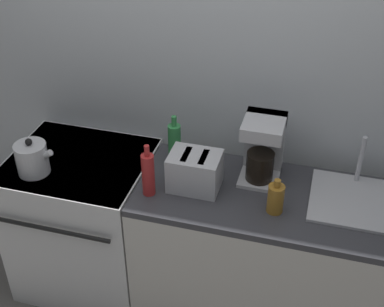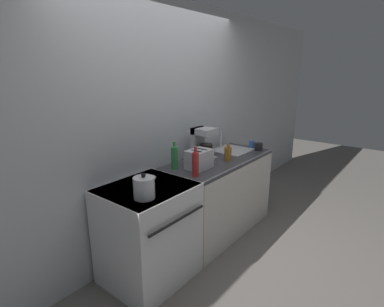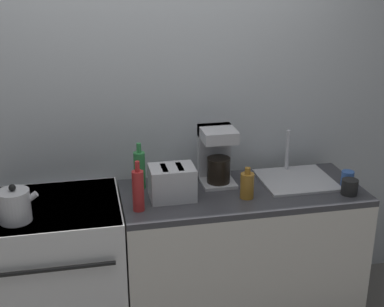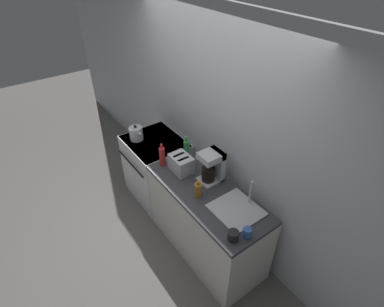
{
  "view_description": "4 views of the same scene",
  "coord_description": "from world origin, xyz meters",
  "px_view_note": "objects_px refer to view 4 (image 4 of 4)",
  "views": [
    {
      "loc": [
        0.66,
        -1.82,
        2.61
      ],
      "look_at": [
        0.05,
        0.36,
        1.05
      ],
      "focal_mm": 50.0,
      "sensor_mm": 36.0,
      "label": 1
    },
    {
      "loc": [
        -2.26,
        -1.48,
        1.89
      ],
      "look_at": [
        0.11,
        0.4,
        1.04
      ],
      "focal_mm": 28.0,
      "sensor_mm": 36.0,
      "label": 2
    },
    {
      "loc": [
        -0.39,
        -2.5,
        2.22
      ],
      "look_at": [
        0.21,
        0.32,
        1.16
      ],
      "focal_mm": 50.0,
      "sensor_mm": 36.0,
      "label": 3
    },
    {
      "loc": [
        2.25,
        -1.13,
        3.04
      ],
      "look_at": [
        0.13,
        0.4,
        1.12
      ],
      "focal_mm": 28.0,
      "sensor_mm": 36.0,
      "label": 4
    }
  ],
  "objects_px": {
    "bottle_green": "(187,149)",
    "toaster": "(181,164)",
    "stove": "(157,168)",
    "coffee_maker": "(213,166)",
    "cup_blue": "(247,233)",
    "cup_black": "(233,236)",
    "bottle_amber": "(198,190)",
    "bottle_red": "(162,156)",
    "kettle": "(136,133)"
  },
  "relations": [
    {
      "from": "toaster",
      "to": "bottle_green",
      "type": "height_order",
      "value": "bottle_green"
    },
    {
      "from": "bottle_red",
      "to": "cup_black",
      "type": "height_order",
      "value": "bottle_red"
    },
    {
      "from": "coffee_maker",
      "to": "cup_black",
      "type": "xyz_separation_m",
      "value": [
        0.72,
        -0.35,
        -0.14
      ]
    },
    {
      "from": "stove",
      "to": "cup_blue",
      "type": "bearing_deg",
      "value": -2.95
    },
    {
      "from": "bottle_amber",
      "to": "cup_black",
      "type": "xyz_separation_m",
      "value": [
        0.61,
        -0.08,
        -0.03
      ]
    },
    {
      "from": "bottle_red",
      "to": "cup_blue",
      "type": "distance_m",
      "value": 1.29
    },
    {
      "from": "coffee_maker",
      "to": "bottle_green",
      "type": "relative_size",
      "value": 1.24
    },
    {
      "from": "toaster",
      "to": "bottle_amber",
      "type": "xyz_separation_m",
      "value": [
        0.43,
        -0.08,
        -0.02
      ]
    },
    {
      "from": "bottle_red",
      "to": "cup_blue",
      "type": "xyz_separation_m",
      "value": [
        1.29,
        0.07,
        -0.07
      ]
    },
    {
      "from": "toaster",
      "to": "bottle_red",
      "type": "xyz_separation_m",
      "value": [
        -0.21,
        -0.12,
        0.02
      ]
    },
    {
      "from": "bottle_green",
      "to": "coffee_maker",
      "type": "bearing_deg",
      "value": -0.13
    },
    {
      "from": "bottle_green",
      "to": "kettle",
      "type": "bearing_deg",
      "value": -156.66
    },
    {
      "from": "stove",
      "to": "bottle_red",
      "type": "xyz_separation_m",
      "value": [
        0.48,
        -0.17,
        0.56
      ]
    },
    {
      "from": "stove",
      "to": "cup_blue",
      "type": "xyz_separation_m",
      "value": [
        1.77,
        -0.09,
        0.49
      ]
    },
    {
      "from": "bottle_green",
      "to": "toaster",
      "type": "bearing_deg",
      "value": -48.71
    },
    {
      "from": "coffee_maker",
      "to": "bottle_amber",
      "type": "height_order",
      "value": "coffee_maker"
    },
    {
      "from": "coffee_maker",
      "to": "cup_blue",
      "type": "xyz_separation_m",
      "value": [
        0.77,
        -0.23,
        -0.14
      ]
    },
    {
      "from": "bottle_green",
      "to": "bottle_red",
      "type": "xyz_separation_m",
      "value": [
        -0.04,
        -0.3,
        0.0
      ]
    },
    {
      "from": "bottle_amber",
      "to": "cup_blue",
      "type": "height_order",
      "value": "bottle_amber"
    },
    {
      "from": "bottle_green",
      "to": "cup_blue",
      "type": "height_order",
      "value": "bottle_green"
    },
    {
      "from": "toaster",
      "to": "bottle_red",
      "type": "relative_size",
      "value": 0.89
    },
    {
      "from": "cup_black",
      "to": "bottle_amber",
      "type": "bearing_deg",
      "value": 172.72
    },
    {
      "from": "cup_black",
      "to": "bottle_green",
      "type": "bearing_deg",
      "value": 163.76
    },
    {
      "from": "cup_blue",
      "to": "cup_black",
      "type": "xyz_separation_m",
      "value": [
        -0.05,
        -0.12,
        -0.0
      ]
    },
    {
      "from": "kettle",
      "to": "cup_black",
      "type": "height_order",
      "value": "kettle"
    },
    {
      "from": "stove",
      "to": "bottle_amber",
      "type": "relative_size",
      "value": 4.83
    },
    {
      "from": "kettle",
      "to": "cup_blue",
      "type": "xyz_separation_m",
      "value": [
        1.94,
        0.07,
        -0.04
      ]
    },
    {
      "from": "toaster",
      "to": "bottle_amber",
      "type": "bearing_deg",
      "value": -11.02
    },
    {
      "from": "bottle_red",
      "to": "kettle",
      "type": "bearing_deg",
      "value": 179.56
    },
    {
      "from": "kettle",
      "to": "bottle_red",
      "type": "height_order",
      "value": "bottle_red"
    },
    {
      "from": "stove",
      "to": "coffee_maker",
      "type": "relative_size",
      "value": 2.56
    },
    {
      "from": "kettle",
      "to": "coffee_maker",
      "type": "height_order",
      "value": "coffee_maker"
    },
    {
      "from": "kettle",
      "to": "cup_black",
      "type": "distance_m",
      "value": 1.89
    },
    {
      "from": "coffee_maker",
      "to": "cup_black",
      "type": "relative_size",
      "value": 3.65
    },
    {
      "from": "toaster",
      "to": "bottle_red",
      "type": "height_order",
      "value": "bottle_red"
    },
    {
      "from": "toaster",
      "to": "cup_black",
      "type": "bearing_deg",
      "value": -8.83
    },
    {
      "from": "stove",
      "to": "coffee_maker",
      "type": "distance_m",
      "value": 1.19
    },
    {
      "from": "cup_blue",
      "to": "stove",
      "type": "bearing_deg",
      "value": 177.05
    },
    {
      "from": "kettle",
      "to": "toaster",
      "type": "distance_m",
      "value": 0.87
    },
    {
      "from": "stove",
      "to": "cup_blue",
      "type": "relative_size",
      "value": 9.66
    },
    {
      "from": "coffee_maker",
      "to": "cup_black",
      "type": "distance_m",
      "value": 0.81
    },
    {
      "from": "bottle_amber",
      "to": "cup_black",
      "type": "relative_size",
      "value": 1.93
    },
    {
      "from": "coffee_maker",
      "to": "bottle_amber",
      "type": "relative_size",
      "value": 1.89
    },
    {
      "from": "toaster",
      "to": "coffee_maker",
      "type": "distance_m",
      "value": 0.37
    },
    {
      "from": "bottle_red",
      "to": "cup_black",
      "type": "distance_m",
      "value": 1.24
    },
    {
      "from": "coffee_maker",
      "to": "bottle_red",
      "type": "xyz_separation_m",
      "value": [
        -0.52,
        -0.3,
        -0.06
      ]
    },
    {
      "from": "bottle_amber",
      "to": "cup_black",
      "type": "distance_m",
      "value": 0.61
    },
    {
      "from": "cup_blue",
      "to": "bottle_red",
      "type": "bearing_deg",
      "value": -176.68
    },
    {
      "from": "coffee_maker",
      "to": "bottle_red",
      "type": "bearing_deg",
      "value": -149.69
    },
    {
      "from": "toaster",
      "to": "bottle_red",
      "type": "bearing_deg",
      "value": -150.9
    }
  ]
}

